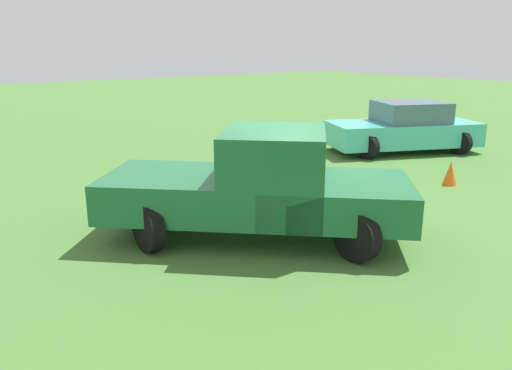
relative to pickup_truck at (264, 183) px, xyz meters
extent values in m
plane|color=#477533|center=(0.23, -0.77, -0.94)|extent=(80.00, 80.00, 0.00)
cylinder|color=black|center=(0.61, 1.79, -0.55)|extent=(0.79, 0.22, 0.79)
cylinder|color=black|center=(1.76, 0.69, -0.55)|extent=(0.79, 0.22, 0.79)
cylinder|color=black|center=(-1.58, -0.50, -0.55)|extent=(0.79, 0.22, 0.79)
cylinder|color=black|center=(-0.43, -1.61, -0.55)|extent=(0.79, 0.22, 0.79)
cube|color=#1E6638|center=(1.11, 1.17, -0.21)|extent=(2.74, 2.74, 0.64)
cube|color=#1E6638|center=(-0.12, -0.12, 0.17)|extent=(2.47, 2.46, 1.40)
cube|color=slate|center=(-0.12, -0.12, 0.61)|extent=(2.19, 2.18, 0.48)
cube|color=#1E6638|center=(-0.80, -0.84, -0.23)|extent=(3.01, 3.03, 0.60)
cube|color=silver|center=(1.76, 1.84, -0.47)|extent=(1.40, 1.34, 0.16)
cylinder|color=black|center=(3.00, -6.04, -0.59)|extent=(0.69, 0.20, 0.69)
cylinder|color=black|center=(4.44, -6.70, -0.59)|extent=(0.69, 0.20, 0.69)
cylinder|color=black|center=(1.79, -8.68, -0.59)|extent=(0.69, 0.20, 0.69)
cylinder|color=black|center=(3.23, -9.34, -0.59)|extent=(0.69, 0.20, 0.69)
cube|color=#4CC6B2|center=(3.12, -7.69, -0.39)|extent=(3.51, 4.76, 0.68)
cube|color=slate|center=(3.03, -7.89, 0.25)|extent=(2.28, 2.43, 0.60)
cone|color=orange|center=(0.02, -5.43, -0.66)|extent=(0.32, 0.32, 0.55)
camera|label=1|loc=(-6.25, 4.87, 2.16)|focal=35.46mm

